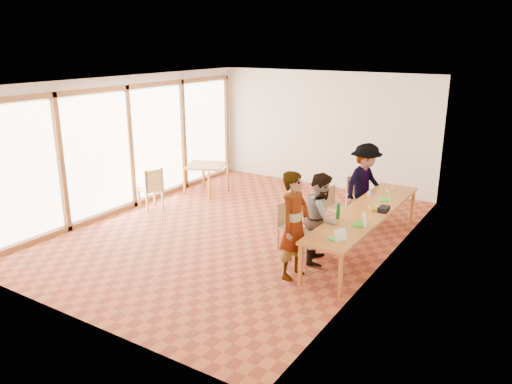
{
  "coord_description": "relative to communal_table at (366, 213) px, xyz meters",
  "views": [
    {
      "loc": [
        5.38,
        -7.88,
        3.74
      ],
      "look_at": [
        0.78,
        -0.57,
        1.1
      ],
      "focal_mm": 35.0,
      "sensor_mm": 36.0,
      "label": 1
    }
  ],
  "objects": [
    {
      "name": "chair_spare",
      "position": [
        -4.9,
        -0.43,
        -0.1
      ],
      "size": [
        0.58,
        0.58,
        0.52
      ],
      "rotation": [
        0.0,
        0.0,
        2.82
      ],
      "color": "#DFB86F",
      "rests_on": "ground"
    },
    {
      "name": "condiment_cup",
      "position": [
        -0.03,
        1.7,
        0.08
      ],
      "size": [
        0.08,
        0.08,
        0.06
      ],
      "primitive_type": "cylinder",
      "color": "white",
      "rests_on": "communal_table"
    },
    {
      "name": "window_wall",
      "position": [
        -5.46,
        -0.49,
        0.8
      ],
      "size": [
        0.1,
        8.0,
        3.0
      ],
      "primitive_type": "cube",
      "color": "white",
      "rests_on": "ground"
    },
    {
      "name": "laptop_mid",
      "position": [
        0.19,
        -0.76,
        0.11
      ],
      "size": [
        0.26,
        0.29,
        0.21
      ],
      "rotation": [
        0.0,
        0.0,
        0.19
      ],
      "color": "green",
      "rests_on": "communal_table"
    },
    {
      "name": "laptop_near",
      "position": [
        0.13,
        -1.58,
        0.1
      ],
      "size": [
        0.27,
        0.29,
        0.2
      ],
      "rotation": [
        0.0,
        0.0,
        -0.41
      ],
      "color": "green",
      "rests_on": "communal_table"
    },
    {
      "name": "chair_near",
      "position": [
        -1.25,
        -0.73,
        -0.15
      ],
      "size": [
        0.44,
        0.44,
        0.48
      ],
      "rotation": [
        0.0,
        0.0,
        -0.06
      ],
      "color": "#DFB86F",
      "rests_on": "ground"
    },
    {
      "name": "person_mid",
      "position": [
        -0.48,
        -0.9,
        0.09
      ],
      "size": [
        0.8,
        0.92,
        1.6
      ],
      "primitive_type": "imported",
      "rotation": [
        0.0,
        0.0,
        1.86
      ],
      "color": "gray",
      "rests_on": "ground"
    },
    {
      "name": "person_far",
      "position": [
        -0.51,
        1.28,
        0.16
      ],
      "size": [
        0.93,
        1.25,
        1.73
      ],
      "primitive_type": "imported",
      "rotation": [
        0.0,
        0.0,
        1.28
      ],
      "color": "gray",
      "rests_on": "ground"
    },
    {
      "name": "chair_far",
      "position": [
        -1.02,
        0.81,
        -0.19
      ],
      "size": [
        0.46,
        0.46,
        0.45
      ],
      "rotation": [
        0.0,
        0.0,
        -0.19
      ],
      "color": "#DFB86F",
      "rests_on": "ground"
    },
    {
      "name": "ceiling",
      "position": [
        -2.5,
        -0.49,
        2.32
      ],
      "size": [
        6.0,
        8.0,
        0.04
      ],
      "primitive_type": "cube",
      "color": "white",
      "rests_on": "wall_back"
    },
    {
      "name": "clear_glass",
      "position": [
        -0.28,
        0.92,
        0.09
      ],
      "size": [
        0.07,
        0.07,
        0.09
      ],
      "primitive_type": "cylinder",
      "color": "silver",
      "rests_on": "communal_table"
    },
    {
      "name": "black_pouch",
      "position": [
        0.28,
        0.13,
        0.09
      ],
      "size": [
        0.16,
        0.26,
        0.09
      ],
      "primitive_type": "cube",
      "color": "black",
      "rests_on": "communal_table"
    },
    {
      "name": "yellow_mug",
      "position": [
        0.09,
        0.05,
        0.09
      ],
      "size": [
        0.14,
        0.14,
        0.09
      ],
      "primitive_type": "imported",
      "rotation": [
        0.0,
        0.0,
        -0.15
      ],
      "color": "yellow",
      "rests_on": "communal_table"
    },
    {
      "name": "communal_table",
      "position": [
        0.0,
        0.0,
        0.0
      ],
      "size": [
        0.8,
        4.0,
        0.75
      ],
      "color": "#B76828",
      "rests_on": "ground"
    },
    {
      "name": "ground",
      "position": [
        -2.5,
        -0.49,
        -0.7
      ],
      "size": [
        8.0,
        8.0,
        0.0
      ],
      "primitive_type": "plane",
      "color": "#A54F28",
      "rests_on": "ground"
    },
    {
      "name": "side_table",
      "position": [
        -4.66,
        1.25,
        -0.03
      ],
      "size": [
        0.9,
        0.9,
        0.75
      ],
      "rotation": [
        0.0,
        0.0,
        0.42
      ],
      "color": "#B76828",
      "rests_on": "ground"
    },
    {
      "name": "chair_mid",
      "position": [
        -1.13,
        -0.43,
        -0.16
      ],
      "size": [
        0.44,
        0.44,
        0.47
      ],
      "rotation": [
        0.0,
        0.0,
        -0.08
      ],
      "color": "#DFB86F",
      "rests_on": "ground"
    },
    {
      "name": "laptop_far",
      "position": [
        0.09,
        0.8,
        0.1
      ],
      "size": [
        0.28,
        0.3,
        0.2
      ],
      "rotation": [
        0.0,
        0.0,
        0.41
      ],
      "color": "green",
      "rests_on": "communal_table"
    },
    {
      "name": "person_near",
      "position": [
        -0.59,
        -1.7,
        0.19
      ],
      "size": [
        0.48,
        0.68,
        1.78
      ],
      "primitive_type": "imported",
      "rotation": [
        0.0,
        0.0,
        1.49
      ],
      "color": "gray",
      "rests_on": "ground"
    },
    {
      "name": "wall_back",
      "position": [
        -2.5,
        3.51,
        0.8
      ],
      "size": [
        6.0,
        0.1,
        3.0
      ],
      "primitive_type": "cube",
      "color": "silver",
      "rests_on": "ground"
    },
    {
      "name": "pink_phone",
      "position": [
        -0.27,
        1.03,
        0.05
      ],
      "size": [
        0.05,
        0.1,
        0.01
      ],
      "primitive_type": "cube",
      "color": "#E43876",
      "rests_on": "communal_table"
    },
    {
      "name": "wall_front",
      "position": [
        -2.5,
        -4.49,
        0.8
      ],
      "size": [
        6.0,
        0.1,
        3.0
      ],
      "primitive_type": "cube",
      "color": "silver",
      "rests_on": "ground"
    },
    {
      "name": "green_bottle",
      "position": [
        -0.28,
        -0.66,
        0.19
      ],
      "size": [
        0.07,
        0.07,
        0.28
      ],
      "primitive_type": "cylinder",
      "color": "#18692B",
      "rests_on": "communal_table"
    },
    {
      "name": "chair_empty",
      "position": [
        -1.0,
        2.01,
        -0.21
      ],
      "size": [
        0.49,
        0.49,
        0.43
      ],
      "rotation": [
        0.0,
        0.0,
        -0.42
      ],
      "color": "#DFB86F",
      "rests_on": "ground"
    },
    {
      "name": "wall_right",
      "position": [
        0.5,
        -0.49,
        0.8
      ],
      "size": [
        0.1,
        8.0,
        3.0
      ],
      "primitive_type": "cube",
      "color": "silver",
      "rests_on": "ground"
    }
  ]
}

